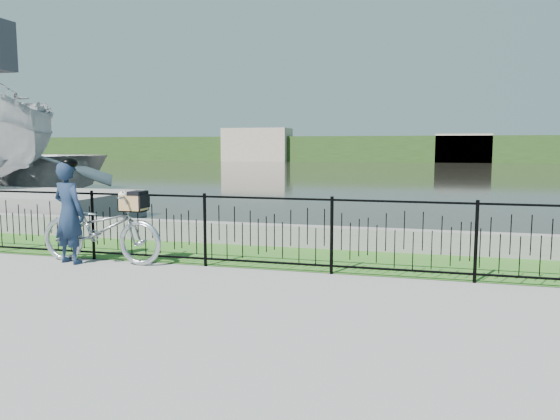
% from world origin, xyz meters
% --- Properties ---
extents(ground, '(120.00, 120.00, 0.00)m').
position_xyz_m(ground, '(0.00, 0.00, 0.00)').
color(ground, gray).
rests_on(ground, ground).
extents(grass_strip, '(60.00, 2.00, 0.01)m').
position_xyz_m(grass_strip, '(0.00, 2.60, 0.00)').
color(grass_strip, '#326620').
rests_on(grass_strip, ground).
extents(water, '(120.00, 120.00, 0.00)m').
position_xyz_m(water, '(0.00, 33.00, 0.00)').
color(water, black).
rests_on(water, ground).
extents(quay_wall, '(60.00, 0.30, 0.40)m').
position_xyz_m(quay_wall, '(0.00, 3.60, 0.20)').
color(quay_wall, slate).
rests_on(quay_wall, ground).
extents(fence, '(14.00, 0.06, 1.15)m').
position_xyz_m(fence, '(0.00, 1.60, 0.58)').
color(fence, black).
rests_on(fence, ground).
extents(far_treeline, '(120.00, 6.00, 3.00)m').
position_xyz_m(far_treeline, '(0.00, 60.00, 1.50)').
color(far_treeline, '#28441A').
rests_on(far_treeline, ground).
extents(far_building_left, '(8.00, 4.00, 4.00)m').
position_xyz_m(far_building_left, '(-18.00, 58.00, 2.00)').
color(far_building_left, '#A79786').
rests_on(far_building_left, ground).
extents(far_building_right, '(6.00, 3.00, 3.20)m').
position_xyz_m(far_building_right, '(6.00, 58.50, 1.60)').
color(far_building_right, '#A79786').
rests_on(far_building_right, ground).
extents(bicycle_rig, '(2.13, 0.74, 1.20)m').
position_xyz_m(bicycle_rig, '(-2.70, 1.40, 0.57)').
color(bicycle_rig, '#A5AAB1').
rests_on(bicycle_rig, ground).
extents(cyclist, '(0.67, 0.53, 1.70)m').
position_xyz_m(cyclist, '(-3.19, 1.25, 0.84)').
color(cyclist, '#15233A').
rests_on(cyclist, ground).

